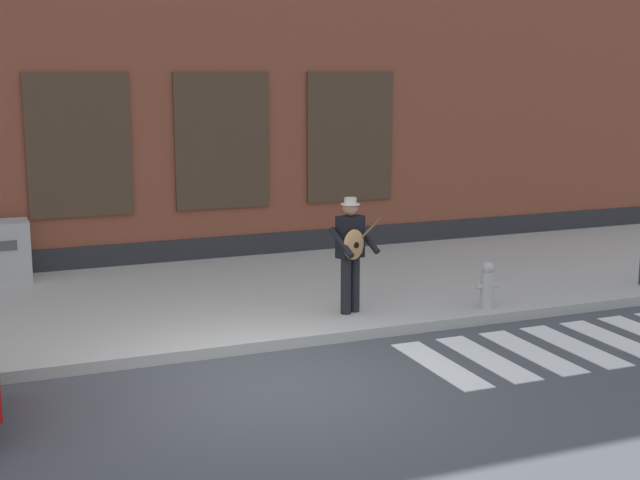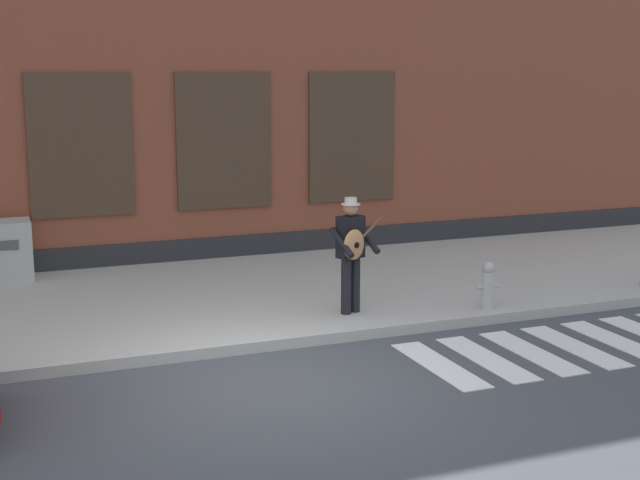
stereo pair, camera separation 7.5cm
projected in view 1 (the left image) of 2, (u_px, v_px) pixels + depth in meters
ground_plane at (270, 383)px, 10.54m from camera, size 160.00×160.00×0.00m
sidewalk at (192, 301)px, 13.95m from camera, size 28.00×5.32×0.15m
building_backdrop at (130, 70)px, 17.51m from camera, size 28.00×4.06×7.25m
crosswalk at (594, 343)px, 12.04m from camera, size 5.20×1.90×0.01m
busker at (351, 249)px, 12.80m from camera, size 0.77×0.64×1.70m
fire_hydrant at (487, 285)px, 13.20m from camera, size 0.38×0.20×0.70m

